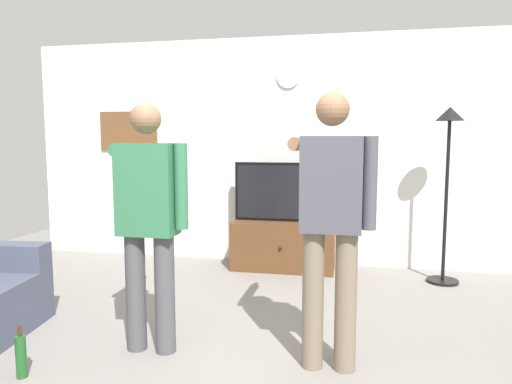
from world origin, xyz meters
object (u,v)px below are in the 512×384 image
framed_picture (129,131)px  person_standing_nearer_lamp (149,214)px  floor_lamp (448,158)px  wall_clock (288,77)px  person_standing_nearer_couch (331,216)px  tv_stand (284,245)px  television (285,192)px  beverage_bottle (21,356)px

framed_picture → person_standing_nearer_lamp: size_ratio=0.44×
floor_lamp → person_standing_nearer_lamp: size_ratio=1.05×
wall_clock → person_standing_nearer_couch: 2.91m
tv_stand → television: television is taller
person_standing_nearer_lamp → person_standing_nearer_couch: size_ratio=0.97×
floor_lamp → person_standing_nearer_lamp: bearing=-138.2°
person_standing_nearer_lamp → person_standing_nearer_couch: person_standing_nearer_couch is taller
wall_clock → beverage_bottle: 3.94m
floor_lamp → person_standing_nearer_lamp: 3.14m
floor_lamp → person_standing_nearer_lamp: (-2.33, -2.08, -0.32)m
television → wall_clock: size_ratio=4.38×
tv_stand → floor_lamp: bearing=-6.1°
tv_stand → floor_lamp: (1.71, -0.18, 1.03)m
person_standing_nearer_couch → beverage_bottle: bearing=-164.3°
wall_clock → person_standing_nearer_lamp: 2.91m
television → framed_picture: (-2.05, 0.25, 0.71)m
framed_picture → person_standing_nearer_couch: (2.67, -2.57, -0.60)m
floor_lamp → beverage_bottle: size_ratio=5.35×
floor_lamp → person_standing_nearer_lamp: floor_lamp is taller
tv_stand → beverage_bottle: 3.08m
tv_stand → person_standing_nearer_lamp: bearing=-105.2°
tv_stand → beverage_bottle: size_ratio=3.42×
tv_stand → framed_picture: (-2.05, 0.30, 1.33)m
framed_picture → beverage_bottle: framed_picture is taller
tv_stand → person_standing_nearer_couch: person_standing_nearer_couch is taller
person_standing_nearer_lamp → person_standing_nearer_couch: 1.24m
beverage_bottle → floor_lamp: bearing=41.5°
tv_stand → person_standing_nearer_couch: 2.47m
framed_picture → person_standing_nearer_lamp: (1.43, -2.56, -0.62)m
framed_picture → person_standing_nearer_couch: size_ratio=0.43×
framed_picture → floor_lamp: framed_picture is taller
framed_picture → floor_lamp: size_ratio=0.42×
person_standing_nearer_couch → television: bearing=105.1°
person_standing_nearer_lamp → framed_picture: bearing=119.2°
wall_clock → framed_picture: size_ratio=0.34×
television → beverage_bottle: bearing=-113.7°
television → person_standing_nearer_couch: 2.41m
person_standing_nearer_couch → beverage_bottle: 2.14m
floor_lamp → person_standing_nearer_couch: bearing=-117.4°
beverage_bottle → framed_picture: bearing=104.3°
framed_picture → floor_lamp: (3.76, -0.48, -0.30)m
person_standing_nearer_lamp → person_standing_nearer_couch: (1.24, -0.01, 0.03)m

